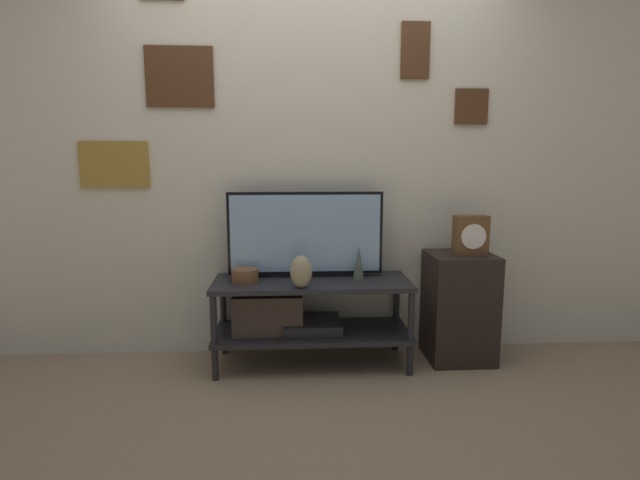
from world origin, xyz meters
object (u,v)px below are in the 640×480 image
object	(u,v)px
vase_urn_stoneware	(301,272)
mantel_clock	(471,235)
vase_slim_bronze	(359,263)
television	(305,233)
vase_wide_bowl	(245,275)

from	to	relation	value
vase_urn_stoneware	mantel_clock	world-z (taller)	mantel_clock
vase_slim_bronze	mantel_clock	distance (m)	0.72
television	vase_slim_bronze	size ratio (longest dim) A/B	4.65
vase_wide_bowl	mantel_clock	world-z (taller)	mantel_clock
television	vase_wide_bowl	bearing A→B (deg)	-162.52
vase_slim_bronze	mantel_clock	xyz separation A→B (m)	(0.70, -0.02, 0.17)
vase_wide_bowl	vase_slim_bronze	xyz separation A→B (m)	(0.71, 0.03, 0.06)
television	mantel_clock	world-z (taller)	television
vase_wide_bowl	mantel_clock	bearing A→B (deg)	0.58
vase_slim_bronze	vase_urn_stoneware	xyz separation A→B (m)	(-0.37, -0.19, -0.01)
vase_urn_stoneware	television	bearing A→B (deg)	82.92
television	vase_urn_stoneware	world-z (taller)	television
vase_wide_bowl	vase_urn_stoneware	distance (m)	0.38
television	mantel_clock	distance (m)	1.04
vase_wide_bowl	vase_slim_bronze	world-z (taller)	vase_slim_bronze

